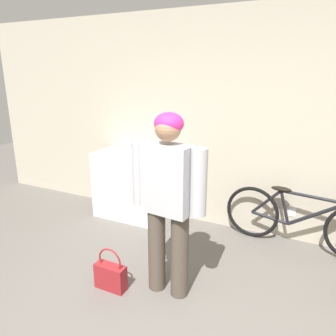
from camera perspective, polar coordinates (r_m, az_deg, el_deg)
The scene contains 6 objects.
wall_back at distance 3.90m, azimuth 14.23°, elevation 7.19°, with size 8.00×0.07×2.60m.
side_shelf at distance 4.37m, azimuth -5.95°, elevation -3.08°, with size 1.02×0.50×0.88m.
person at distance 2.70m, azimuth 0.01°, elevation -4.62°, with size 0.66×0.25×1.60m.
bicycle at distance 3.89m, azimuth 22.08°, elevation -8.44°, with size 1.70×0.46×0.69m.
banana at distance 4.24m, azimuth -3.96°, elevation 2.86°, with size 0.29×0.09×0.04m.
handbag at distance 3.14m, azimuth -9.98°, elevation -17.92°, with size 0.29×0.11×0.40m.
Camera 1 is at (0.80, -1.18, 1.90)m, focal length 35.00 mm.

